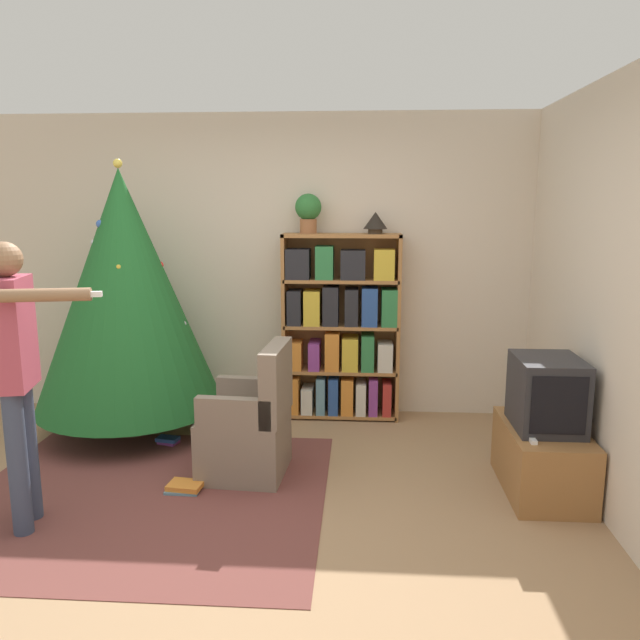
{
  "coord_description": "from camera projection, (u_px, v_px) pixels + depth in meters",
  "views": [
    {
      "loc": [
        0.68,
        -3.29,
        1.86
      ],
      "look_at": [
        0.4,
        0.95,
        1.05
      ],
      "focal_mm": 35.0,
      "sensor_mm": 36.0,
      "label": 1
    }
  ],
  "objects": [
    {
      "name": "ground_plane",
      "position": [
        240.0,
        527.0,
        3.62
      ],
      "size": [
        14.0,
        14.0,
        0.0
      ],
      "primitive_type": "plane",
      "color": "#9E7A56"
    },
    {
      "name": "wall_back",
      "position": [
        284.0,
        266.0,
        5.49
      ],
      "size": [
        8.0,
        0.1,
        2.6
      ],
      "color": "beige",
      "rests_on": "ground_plane"
    },
    {
      "name": "area_rug",
      "position": [
        147.0,
        496.0,
        3.99
      ],
      "size": [
        2.28,
        2.12,
        0.01
      ],
      "color": "brown",
      "rests_on": "ground_plane"
    },
    {
      "name": "bookshelf",
      "position": [
        341.0,
        330.0,
        5.34
      ],
      "size": [
        1.0,
        0.28,
        1.6
      ],
      "color": "#A8703D",
      "rests_on": "ground_plane"
    },
    {
      "name": "tv_stand",
      "position": [
        542.0,
        459.0,
        4.04
      ],
      "size": [
        0.48,
        0.82,
        0.43
      ],
      "color": "#996638",
      "rests_on": "ground_plane"
    },
    {
      "name": "television",
      "position": [
        547.0,
        393.0,
        3.95
      ],
      "size": [
        0.4,
        0.5,
        0.46
      ],
      "color": "#28282D",
      "rests_on": "tv_stand"
    },
    {
      "name": "game_remote",
      "position": [
        532.0,
        439.0,
        3.77
      ],
      "size": [
        0.04,
        0.12,
        0.02
      ],
      "color": "white",
      "rests_on": "tv_stand"
    },
    {
      "name": "christmas_tree",
      "position": [
        125.0,
        291.0,
        4.93
      ],
      "size": [
        1.48,
        1.48,
        2.18
      ],
      "color": "#4C3323",
      "rests_on": "ground_plane"
    },
    {
      "name": "armchair",
      "position": [
        250.0,
        429.0,
        4.28
      ],
      "size": [
        0.61,
        0.6,
        0.92
      ],
      "rotation": [
        0.0,
        0.0,
        -1.64
      ],
      "color": "#7A6B5B",
      "rests_on": "ground_plane"
    },
    {
      "name": "standing_person",
      "position": [
        16.0,
        363.0,
        3.46
      ],
      "size": [
        0.69,
        0.46,
        1.65
      ],
      "rotation": [
        0.0,
        0.0,
        -1.36
      ],
      "color": "#38425B",
      "rests_on": "ground_plane"
    },
    {
      "name": "potted_plant",
      "position": [
        308.0,
        210.0,
        5.18
      ],
      "size": [
        0.22,
        0.22,
        0.33
      ],
      "color": "#935B38",
      "rests_on": "bookshelf"
    },
    {
      "name": "table_lamp",
      "position": [
        375.0,
        221.0,
        5.16
      ],
      "size": [
        0.2,
        0.2,
        0.18
      ],
      "color": "#473828",
      "rests_on": "bookshelf"
    },
    {
      "name": "book_pile_near_tree",
      "position": [
        168.0,
        440.0,
        4.85
      ],
      "size": [
        0.18,
        0.14,
        0.06
      ],
      "color": "#843889",
      "rests_on": "ground_plane"
    },
    {
      "name": "book_pile_by_chair",
      "position": [
        185.0,
        487.0,
        4.06
      ],
      "size": [
        0.24,
        0.18,
        0.05
      ],
      "color": "#5B899E",
      "rests_on": "ground_plane"
    }
  ]
}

